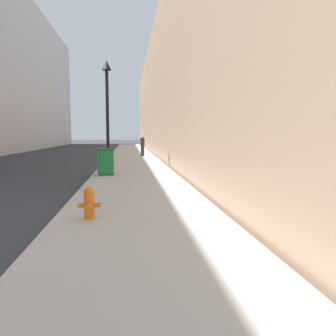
% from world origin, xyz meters
% --- Properties ---
extents(sidewalk_right, '(3.52, 60.00, 0.13)m').
position_xyz_m(sidewalk_right, '(5.71, 18.00, 0.06)').
color(sidewalk_right, '#ADA89E').
rests_on(sidewalk_right, ground).
extents(building_right_stone, '(12.00, 60.00, 10.73)m').
position_xyz_m(building_right_stone, '(13.58, 26.00, 5.36)').
color(building_right_stone, '#9E7F66').
rests_on(building_right_stone, ground).
extents(fire_hydrant, '(0.44, 0.33, 0.64)m').
position_xyz_m(fire_hydrant, '(4.68, 0.79, 0.46)').
color(fire_hydrant, orange).
rests_on(fire_hydrant, sidewalk_right).
extents(trash_bin, '(0.67, 0.68, 1.09)m').
position_xyz_m(trash_bin, '(4.53, 7.99, 0.69)').
color(trash_bin, '#1E7538').
rests_on(trash_bin, sidewalk_right).
extents(lamppost, '(0.49, 0.49, 5.40)m').
position_xyz_m(lamppost, '(4.40, 11.58, 3.52)').
color(lamppost, black).
rests_on(lamppost, sidewalk_right).
extents(pedestrian_on_sidewalk, '(0.32, 0.21, 1.57)m').
position_xyz_m(pedestrian_on_sidewalk, '(6.52, 19.50, 0.92)').
color(pedestrian_on_sidewalk, '#2D3347').
rests_on(pedestrian_on_sidewalk, sidewalk_right).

